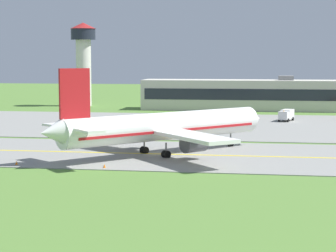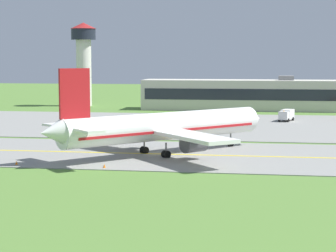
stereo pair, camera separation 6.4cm
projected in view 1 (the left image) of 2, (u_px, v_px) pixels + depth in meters
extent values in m
plane|color=#517A33|center=(154.00, 154.00, 92.10)|extent=(500.00, 500.00, 0.00)
cube|color=gray|center=(154.00, 154.00, 92.09)|extent=(240.00, 28.00, 0.10)
cube|color=gray|center=(236.00, 125.00, 131.82)|extent=(140.00, 52.00, 0.10)
cube|color=yellow|center=(154.00, 154.00, 92.09)|extent=(220.00, 0.60, 0.01)
cylinder|color=white|center=(166.00, 126.00, 91.44)|extent=(26.11, 27.60, 4.00)
cone|color=white|center=(254.00, 119.00, 102.61)|extent=(4.55, 4.49, 3.80)
cone|color=white|center=(52.00, 132.00, 80.10)|extent=(4.67, 4.66, 3.40)
cube|color=red|center=(166.00, 130.00, 91.49)|extent=(24.31, 25.66, 0.36)
cube|color=#1E232D|center=(244.00, 115.00, 101.19)|extent=(3.71, 3.63, 0.70)
cube|color=white|center=(121.00, 126.00, 96.79)|extent=(15.04, 12.53, 0.50)
cylinder|color=#47474C|center=(139.00, 135.00, 96.60)|extent=(4.00, 4.06, 2.30)
cylinder|color=black|center=(147.00, 134.00, 97.58)|extent=(1.71, 1.61, 2.10)
cube|color=white|center=(192.00, 136.00, 83.49)|extent=(13.17, 14.68, 0.50)
cylinder|color=#47474C|center=(194.00, 144.00, 86.43)|extent=(4.00, 4.06, 2.30)
cylinder|color=black|center=(203.00, 143.00, 87.41)|extent=(1.71, 1.61, 2.10)
cube|color=red|center=(75.00, 93.00, 81.67)|extent=(3.29, 3.49, 6.50)
cube|color=white|center=(62.00, 126.00, 84.52)|extent=(6.24, 5.53, 0.30)
cube|color=white|center=(87.00, 130.00, 79.52)|extent=(5.75, 6.10, 0.30)
cylinder|color=slate|center=(231.00, 138.00, 99.72)|extent=(0.24, 0.24, 1.65)
cylinder|color=black|center=(231.00, 144.00, 99.81)|extent=(1.01, 1.04, 1.10)
cylinder|color=slate|center=(144.00, 145.00, 92.54)|extent=(0.24, 0.24, 1.65)
cylinder|color=black|center=(143.00, 150.00, 92.85)|extent=(1.01, 1.04, 1.10)
cylinder|color=black|center=(145.00, 150.00, 92.42)|extent=(1.01, 1.04, 1.10)
cylinder|color=slate|center=(166.00, 149.00, 88.48)|extent=(0.24, 0.24, 1.65)
cylinder|color=black|center=(165.00, 154.00, 88.78)|extent=(1.01, 1.04, 1.10)
cylinder|color=black|center=(167.00, 155.00, 88.35)|extent=(1.01, 1.04, 1.10)
cube|color=silver|center=(284.00, 115.00, 138.47)|extent=(2.44, 2.31, 1.80)
cube|color=#1E232D|center=(283.00, 114.00, 137.76)|extent=(1.79, 0.66, 0.81)
cube|color=silver|center=(287.00, 114.00, 141.14)|extent=(3.24, 4.63, 2.00)
cylinder|color=orange|center=(284.00, 111.00, 138.37)|extent=(0.20, 0.20, 0.18)
cylinder|color=black|center=(288.00, 120.00, 138.15)|extent=(0.55, 0.95, 0.90)
cylinder|color=black|center=(279.00, 120.00, 139.02)|extent=(0.55, 0.95, 0.90)
cylinder|color=black|center=(293.00, 119.00, 141.56)|extent=(0.55, 0.95, 0.90)
cylinder|color=black|center=(284.00, 119.00, 142.47)|extent=(0.55, 0.95, 0.90)
cube|color=silver|center=(121.00, 126.00, 117.62)|extent=(2.68, 2.64, 1.80)
cube|color=#1E232D|center=(123.00, 124.00, 116.91)|extent=(1.54, 1.20, 0.81)
cube|color=silver|center=(114.00, 128.00, 120.50)|extent=(4.44, 4.94, 0.40)
cylinder|color=orange|center=(121.00, 120.00, 117.51)|extent=(0.20, 0.20, 0.18)
cylinder|color=black|center=(126.00, 131.00, 118.20)|extent=(0.78, 0.90, 0.90)
cylinder|color=black|center=(116.00, 131.00, 117.26)|extent=(0.78, 0.90, 0.90)
cylinder|color=black|center=(117.00, 129.00, 121.84)|extent=(0.78, 0.90, 0.90)
cylinder|color=black|center=(107.00, 129.00, 120.86)|extent=(0.78, 0.90, 0.90)
cube|color=beige|center=(244.00, 95.00, 171.66)|extent=(55.34, 11.33, 8.17)
cube|color=#1E232D|center=(244.00, 95.00, 166.00)|extent=(53.13, 0.10, 2.94)
cube|color=slate|center=(286.00, 78.00, 169.46)|extent=(4.00, 4.00, 1.20)
cylinder|color=silver|center=(84.00, 73.00, 185.57)|extent=(4.40, 4.40, 19.42)
cylinder|color=#1E232D|center=(83.00, 34.00, 184.37)|extent=(7.20, 7.20, 3.20)
cone|color=maroon|center=(83.00, 26.00, 184.10)|extent=(7.60, 7.60, 1.80)
cone|color=orange|center=(17.00, 163.00, 82.76)|extent=(0.44, 0.44, 0.60)
cone|color=orange|center=(104.00, 166.00, 80.31)|extent=(0.44, 0.44, 0.60)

